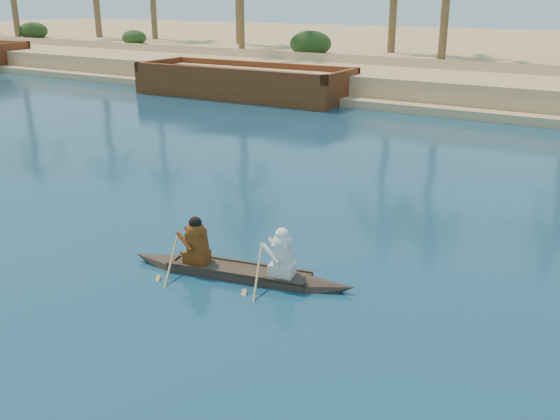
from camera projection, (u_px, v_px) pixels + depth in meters
The scene contains 4 objects.
sandy_embankment at pixel (476, 54), 48.84m from camera, with size 150.00×51.00×1.50m.
shrub_cluster at pixel (401, 62), 36.39m from camera, with size 100.00×6.00×2.40m, color #1C3714, non-canonical shape.
canoe at pixel (238, 264), 11.27m from camera, with size 4.36×1.52×1.19m.
barge_mid at pixel (243, 84), 31.53m from camera, with size 11.29×4.13×1.86m.
Camera 1 is at (14.24, -3.61, 4.82)m, focal length 40.00 mm.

